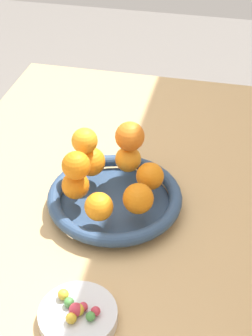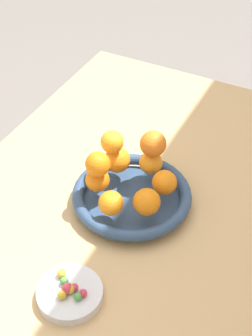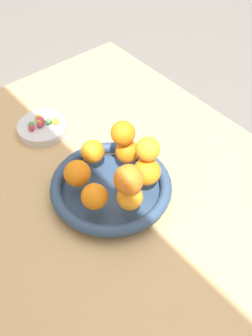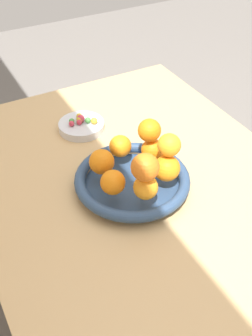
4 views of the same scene
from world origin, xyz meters
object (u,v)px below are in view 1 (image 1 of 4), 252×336
at_px(orange_5, 99,207).
at_px(candy_ball_3, 71,318).
at_px(orange_0, 138,199).
at_px(candy_dish, 78,316).
at_px(orange_7, 76,165).
at_px(candy_ball_0, 83,307).
at_px(orange_1, 150,177).
at_px(orange_3, 91,162).
at_px(candy_ball_5, 76,310).
at_px(dining_table, 109,227).
at_px(candy_ball_4, 78,310).
at_px(fruit_bowl, 115,199).
at_px(orange_6, 130,136).
at_px(candy_ball_6, 65,295).
at_px(candy_ball_2, 69,302).
at_px(orange_8, 85,141).
at_px(candy_ball_7, 96,311).
at_px(orange_2, 128,159).
at_px(candy_ball_1, 91,316).
at_px(orange_4, 76,185).

xyz_separation_m(orange_5, candy_ball_3, (0.22, 0.01, -0.04)).
bearing_deg(orange_0, candy_dish, -11.63).
distance_m(orange_7, candy_ball_0, 0.27).
distance_m(orange_1, orange_3, 0.13).
xyz_separation_m(candy_ball_3, candy_ball_5, (-0.02, 0.00, 0.00)).
distance_m(dining_table, candy_ball_0, 0.33).
bearing_deg(candy_ball_4, fruit_bowl, -178.05).
height_order(orange_6, candy_ball_6, orange_6).
xyz_separation_m(orange_6, candy_ball_2, (0.35, -0.02, -0.09)).
bearing_deg(orange_6, fruit_bowl, -10.00).
bearing_deg(candy_ball_6, orange_8, -170.60).
bearing_deg(candy_ball_2, candy_ball_0, 82.62).
xyz_separation_m(fruit_bowl, orange_7, (0.04, -0.06, 0.10)).
relative_size(orange_1, candy_ball_0, 3.55).
bearing_deg(candy_ball_0, candy_ball_5, -41.72).
relative_size(orange_8, candy_ball_2, 3.10).
bearing_deg(dining_table, candy_ball_7, 10.95).
height_order(orange_2, orange_8, orange_8).
xyz_separation_m(candy_dish, candy_ball_6, (-0.02, -0.03, 0.02)).
distance_m(orange_5, candy_ball_0, 0.20).
distance_m(candy_ball_0, candy_ball_4, 0.01).
bearing_deg(candy_ball_0, orange_6, -179.76).
bearing_deg(candy_dish, candy_ball_1, 69.67).
distance_m(fruit_bowl, orange_6, 0.13).
bearing_deg(candy_dish, orange_1, 169.38).
height_order(fruit_bowl, orange_4, orange_4).
relative_size(orange_7, candy_ball_5, 2.48).
height_order(orange_2, candy_ball_4, orange_2).
height_order(candy_dish, orange_0, orange_0).
xyz_separation_m(fruit_bowl, orange_0, (0.04, 0.06, 0.05)).
xyz_separation_m(orange_4, candy_ball_7, (0.25, 0.11, -0.04)).
xyz_separation_m(orange_7, candy_ball_2, (0.23, 0.05, -0.09)).
bearing_deg(orange_4, orange_0, 83.67).
height_order(orange_4, orange_7, orange_7).
xyz_separation_m(dining_table, orange_4, (0.06, -0.05, 0.16)).
bearing_deg(candy_dish, orange_7, -163.67).
height_order(orange_6, candy_ball_4, orange_6).
height_order(orange_0, orange_6, orange_6).
xyz_separation_m(orange_5, orange_7, (-0.04, -0.05, 0.05)).
bearing_deg(dining_table, candy_ball_4, 5.92).
height_order(orange_3, candy_ball_1, orange_3).
distance_m(orange_0, orange_8, 0.16).
relative_size(orange_2, orange_7, 1.00).
height_order(orange_6, candy_ball_5, orange_6).
relative_size(orange_2, candy_ball_5, 2.46).
bearing_deg(orange_7, orange_3, 178.48).
bearing_deg(candy_ball_4, candy_ball_2, -121.50).
xyz_separation_m(orange_6, candy_ball_3, (0.38, -0.01, -0.09)).
bearing_deg(candy_ball_2, dining_table, -177.40).
height_order(orange_1, orange_2, orange_1).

